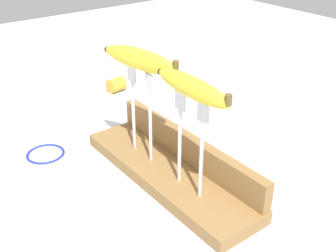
# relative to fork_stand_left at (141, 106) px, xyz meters

# --- Properties ---
(ground_plane) EXTENTS (3.00, 3.00, 0.00)m
(ground_plane) POSITION_rel_fork_stand_left_xyz_m (0.08, 0.01, -0.14)
(ground_plane) COLOR silver
(wooden_board) EXTENTS (0.46, 0.13, 0.03)m
(wooden_board) POSITION_rel_fork_stand_left_xyz_m (0.08, 0.01, -0.13)
(wooden_board) COLOR olive
(wooden_board) RESTS_ON ground
(board_backstop) EXTENTS (0.45, 0.02, 0.06)m
(board_backstop) POSITION_rel_fork_stand_left_xyz_m (0.08, 0.06, -0.09)
(board_backstop) COLOR olive
(board_backstop) RESTS_ON wooden_board
(fork_stand_left) EXTENTS (0.09, 0.01, 0.20)m
(fork_stand_left) POSITION_rel_fork_stand_left_xyz_m (0.00, 0.00, 0.00)
(fork_stand_left) COLOR silver
(fork_stand_left) RESTS_ON wooden_board
(fork_stand_right) EXTENTS (0.09, 0.01, 0.19)m
(fork_stand_right) POSITION_rel_fork_stand_left_xyz_m (0.16, 0.00, -0.00)
(fork_stand_right) COLOR silver
(fork_stand_right) RESTS_ON wooden_board
(banana_raised_left) EXTENTS (0.20, 0.08, 0.04)m
(banana_raised_left) POSITION_rel_fork_stand_left_xyz_m (-0.00, -0.00, 0.10)
(banana_raised_left) COLOR yellow
(banana_raised_left) RESTS_ON fork_stand_left
(banana_raised_right) EXTENTS (0.19, 0.04, 0.04)m
(banana_raised_right) POSITION_rel_fork_stand_left_xyz_m (0.16, 0.00, 0.10)
(banana_raised_right) COLOR yellow
(banana_raised_right) RESTS_ON fork_stand_right
(fork_fallen_near) EXTENTS (0.06, 0.18, 0.01)m
(fork_fallen_near) POSITION_rel_fork_stand_left_xyz_m (0.13, 0.34, -0.14)
(fork_fallen_near) COLOR silver
(fork_fallen_near) RESTS_ON ground
(banana_chunk_near) EXTENTS (0.05, 0.06, 0.04)m
(banana_chunk_near) POSITION_rel_fork_stand_left_xyz_m (-0.39, 0.17, -0.12)
(banana_chunk_near) COLOR gold
(banana_chunk_near) RESTS_ON ground
(wire_coil) EXTENTS (0.09, 0.09, 0.01)m
(wire_coil) POSITION_rel_fork_stand_left_xyz_m (-0.17, -0.16, -0.14)
(wire_coil) COLOR #1E2DA5
(wire_coil) RESTS_ON ground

